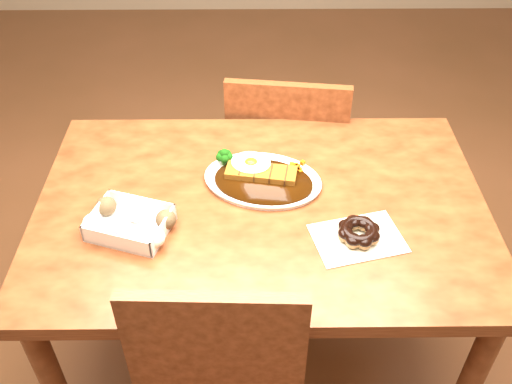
{
  "coord_description": "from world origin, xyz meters",
  "views": [
    {
      "loc": [
        -0.03,
        -1.13,
        1.77
      ],
      "look_at": [
        -0.02,
        -0.03,
        0.81
      ],
      "focal_mm": 40.0,
      "sensor_mm": 36.0,
      "label": 1
    }
  ],
  "objects_px": {
    "katsu_curry_plate": "(261,177)",
    "pon_de_ring": "(359,233)",
    "donut_box": "(130,222)",
    "table": "(261,229)",
    "chair_far": "(287,160)"
  },
  "relations": [
    {
      "from": "table",
      "to": "pon_de_ring",
      "type": "xyz_separation_m",
      "value": [
        0.24,
        -0.14,
        0.12
      ]
    },
    {
      "from": "katsu_curry_plate",
      "to": "donut_box",
      "type": "distance_m",
      "value": 0.38
    },
    {
      "from": "table",
      "to": "katsu_curry_plate",
      "type": "height_order",
      "value": "katsu_curry_plate"
    },
    {
      "from": "chair_far",
      "to": "pon_de_ring",
      "type": "bearing_deg",
      "value": 108.48
    },
    {
      "from": "chair_far",
      "to": "donut_box",
      "type": "bearing_deg",
      "value": 62.76
    },
    {
      "from": "katsu_curry_plate",
      "to": "donut_box",
      "type": "height_order",
      "value": "katsu_curry_plate"
    },
    {
      "from": "table",
      "to": "katsu_curry_plate",
      "type": "distance_m",
      "value": 0.15
    },
    {
      "from": "donut_box",
      "to": "pon_de_ring",
      "type": "height_order",
      "value": "donut_box"
    },
    {
      "from": "pon_de_ring",
      "to": "table",
      "type": "bearing_deg",
      "value": 150.12
    },
    {
      "from": "chair_far",
      "to": "donut_box",
      "type": "height_order",
      "value": "chair_far"
    },
    {
      "from": "katsu_curry_plate",
      "to": "pon_de_ring",
      "type": "bearing_deg",
      "value": -43.52
    },
    {
      "from": "table",
      "to": "chair_far",
      "type": "relative_size",
      "value": 1.38
    },
    {
      "from": "katsu_curry_plate",
      "to": "donut_box",
      "type": "xyz_separation_m",
      "value": [
        -0.33,
        -0.19,
        0.01
      ]
    },
    {
      "from": "chair_far",
      "to": "donut_box",
      "type": "relative_size",
      "value": 3.74
    },
    {
      "from": "chair_far",
      "to": "katsu_curry_plate",
      "type": "height_order",
      "value": "chair_far"
    }
  ]
}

